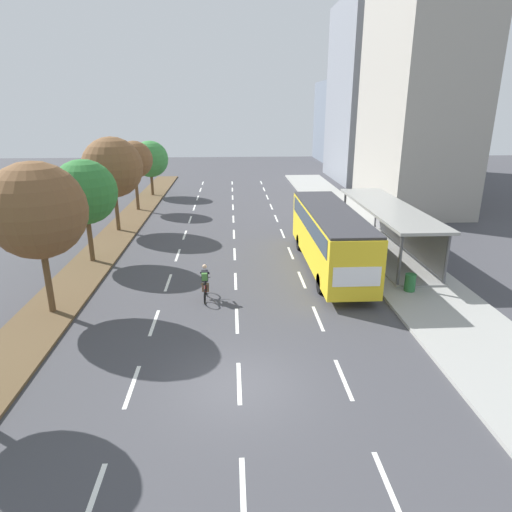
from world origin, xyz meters
The scene contains 19 objects.
ground_plane centered at (0.00, 0.00, 0.00)m, with size 140.00×140.00×0.00m, color #424247.
median_strip centered at (-8.30, 20.00, 0.06)m, with size 2.60×52.00×0.12m, color brown.
sidewalk_right centered at (9.25, 20.00, 0.07)m, with size 4.50×52.00×0.15m, color #9E9E99.
lane_divider_left centered at (-3.50, 18.33, 0.00)m, with size 0.14×47.65×0.01m.
lane_divider_center centered at (0.00, 18.33, 0.00)m, with size 0.14×47.65×0.01m.
lane_divider_right centered at (3.50, 18.33, 0.00)m, with size 0.14×47.65×0.01m.
bus_shelter centered at (9.53, 13.33, 1.87)m, with size 2.90×12.02×2.86m.
bus centered at (5.25, 10.97, 2.07)m, with size 2.54×11.29×3.37m.
cyclist centered at (-1.45, 7.06, 0.79)m, with size 0.46×1.82×1.71m.
median_tree_second centered at (-8.10, 5.90, 4.63)m, with size 4.02×4.02×6.53m.
median_tree_third centered at (-8.32, 12.72, 4.15)m, with size 3.61×3.61×5.84m.
median_tree_fourth centered at (-8.40, 19.54, 4.64)m, with size 4.20×4.20×6.63m.
median_tree_fifth centered at (-8.29, 26.37, 4.40)m, with size 3.12×3.12×5.86m.
median_tree_farthest centered at (-8.14, 33.19, 3.71)m, with size 3.57×3.57×5.39m.
trash_bin centered at (8.45, 7.17, 0.57)m, with size 0.52×0.52×0.85m, color #286B38.
building_near_right centered at (15.93, 27.07, 13.87)m, with size 6.75×12.77×27.73m, color #A39E93.
building_mid_right centered at (16.47, 42.91, 10.13)m, with size 7.61×13.15×20.25m, color gray.
building_far_right centered at (20.15, 49.83, 6.40)m, with size 11.26×9.58×12.80m, color #8E939E.
building_tall_right centered at (18.94, 62.85, 6.30)m, with size 8.34×13.53×12.60m, color slate.
Camera 1 is at (-0.16, -12.43, 8.67)m, focal length 31.25 mm.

